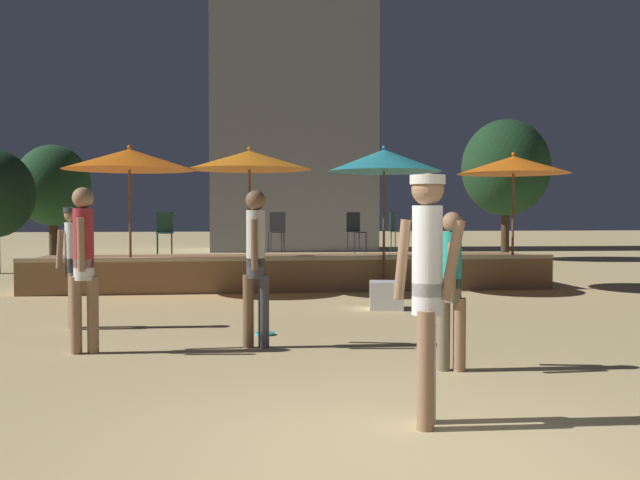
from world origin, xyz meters
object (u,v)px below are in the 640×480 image
cube_seat_0 (386,295)px  person_0 (256,260)px  bistro_chair_3 (277,228)px  patio_umbrella_3 (129,160)px  person_2 (73,261)px  person_3 (84,260)px  patio_umbrella_2 (384,161)px  background_tree_0 (53,186)px  person_4 (452,287)px  person_1 (427,280)px  patio_umbrella_0 (249,160)px  patio_umbrella_1 (513,165)px  bistro_chair_1 (165,229)px  frisbee_disc (265,334)px  bistro_chair_0 (355,228)px  background_tree_2 (506,168)px  bistro_chair_2 (396,227)px

cube_seat_0 → person_0: (-2.27, -3.19, 0.82)m
bistro_chair_3 → patio_umbrella_3: bearing=-139.5°
person_2 → person_3: person_3 is taller
bistro_chair_3 → person_0: bearing=-81.3°
cube_seat_0 → person_3: person_3 is taller
patio_umbrella_2 → background_tree_0: background_tree_0 is taller
person_0 → person_4: (1.94, -1.49, -0.20)m
cube_seat_0 → person_2: bearing=-163.0°
person_2 → person_1: bearing=22.4°
patio_umbrella_0 → patio_umbrella_1: size_ratio=1.02×
patio_umbrella_3 → patio_umbrella_1: bearing=-0.7°
person_0 → bistro_chair_1: bearing=-69.5°
bistro_chair_1 → frisbee_disc: 6.65m
person_2 → person_3: bearing=2.3°
bistro_chair_0 → background_tree_0: background_tree_0 is taller
person_1 → bistro_chair_1: 10.85m
patio_umbrella_0 → person_2: 5.11m
person_4 → background_tree_2: bearing=-94.9°
person_1 → bistro_chair_1: person_1 is taller
bistro_chair_0 → bistro_chair_3: same height
person_1 → person_2: (-3.66, 5.04, -0.16)m
patio_umbrella_2 → bistro_chair_0: size_ratio=3.31×
patio_umbrella_1 → bistro_chair_3: bearing=161.9°
person_0 → background_tree_2: size_ratio=0.39×
patio_umbrella_1 → background_tree_0: bearing=142.4°
patio_umbrella_2 → person_0: (-2.77, -5.72, -1.62)m
bistro_chair_2 → person_2: bearing=166.9°
bistro_chair_0 → bistro_chair_1: same height
patio_umbrella_2 → bistro_chair_0: patio_umbrella_2 is taller
person_0 → bistro_chair_0: bearing=-101.7°
person_1 → background_tree_0: 19.41m
person_4 → patio_umbrella_2: bearing=-78.4°
patio_umbrella_1 → person_0: (-5.57, -5.89, -1.56)m
person_3 → bistro_chair_1: 7.26m
person_1 → bistro_chair_0: 10.65m
frisbee_disc → background_tree_2: size_ratio=0.05×
person_4 → bistro_chair_0: size_ratio=1.80×
patio_umbrella_2 → person_2: size_ratio=1.76×
patio_umbrella_1 → cube_seat_0: bearing=-140.6°
patio_umbrella_0 → patio_umbrella_2: (2.71, -0.10, 0.01)m
person_0 → bistro_chair_2: bearing=-107.3°
patio_umbrella_3 → cube_seat_0: size_ratio=4.62×
bistro_chair_1 → frisbee_disc: bistro_chair_1 is taller
patio_umbrella_2 → person_4: bearing=-96.6°
patio_umbrella_0 → person_2: bearing=-121.9°
person_0 → person_4: person_0 is taller
person_3 → cube_seat_0: bearing=-145.0°
patio_umbrella_0 → patio_umbrella_1: (5.51, 0.07, -0.05)m
cube_seat_0 → background_tree_2: background_tree_2 is taller
person_2 → bistro_chair_2: (5.98, 6.08, 0.33)m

